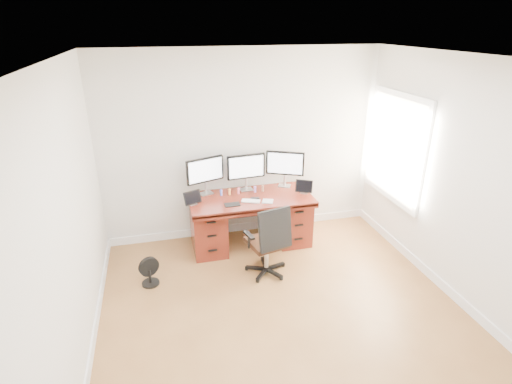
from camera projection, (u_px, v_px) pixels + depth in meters
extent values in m
plane|color=olive|center=(291.00, 329.00, 4.22)|extent=(4.50, 4.50, 0.00)
cube|color=silver|center=(243.00, 146.00, 5.69)|extent=(4.00, 0.10, 2.70)
cube|color=silver|center=(478.00, 193.00, 4.14)|extent=(0.10, 4.50, 2.70)
cube|color=white|center=(395.00, 148.00, 5.45)|extent=(0.04, 1.30, 1.50)
cube|color=white|center=(394.00, 148.00, 5.45)|extent=(0.01, 1.15, 1.35)
cube|color=#5D1D12|center=(251.00, 199.00, 5.54)|extent=(1.70, 0.80, 0.05)
cube|color=#5D1D12|center=(208.00, 227.00, 5.57)|extent=(0.45, 0.70, 0.70)
cube|color=#5D1D12|center=(290.00, 217.00, 5.85)|extent=(0.45, 0.70, 0.70)
cube|color=#49150D|center=(246.00, 204.00, 5.89)|extent=(0.74, 0.03, 0.40)
cylinder|color=black|center=(266.00, 269.00, 5.16)|extent=(0.62, 0.62, 0.07)
cylinder|color=silver|center=(266.00, 255.00, 5.08)|extent=(0.06, 0.06, 0.37)
cube|color=#331B0F|center=(267.00, 242.00, 5.00)|extent=(0.53, 0.52, 0.06)
cube|color=black|center=(275.00, 229.00, 4.73)|extent=(0.42, 0.14, 0.51)
cube|color=black|center=(249.00, 235.00, 4.83)|extent=(0.11, 0.23, 0.03)
cube|color=black|center=(284.00, 226.00, 5.05)|extent=(0.11, 0.23, 0.03)
cylinder|color=black|center=(151.00, 283.00, 4.93)|extent=(0.21, 0.21, 0.03)
cylinder|color=black|center=(150.00, 276.00, 4.89)|extent=(0.04, 0.04, 0.18)
cylinder|color=black|center=(149.00, 268.00, 4.84)|extent=(0.25, 0.15, 0.25)
cube|color=silver|center=(206.00, 193.00, 5.63)|extent=(0.22, 0.19, 0.01)
cylinder|color=silver|center=(206.00, 188.00, 5.60)|extent=(0.04, 0.04, 0.18)
cube|color=black|center=(205.00, 170.00, 5.49)|extent=(0.53, 0.21, 0.35)
cube|color=white|center=(206.00, 170.00, 5.48)|extent=(0.47, 0.17, 0.30)
cube|color=silver|center=(246.00, 189.00, 5.76)|extent=(0.19, 0.15, 0.01)
cylinder|color=silver|center=(246.00, 184.00, 5.73)|extent=(0.04, 0.04, 0.18)
cube|color=black|center=(246.00, 167.00, 5.63)|extent=(0.55, 0.08, 0.35)
cube|color=white|center=(246.00, 167.00, 5.61)|extent=(0.50, 0.05, 0.30)
cube|color=silver|center=(284.00, 186.00, 5.90)|extent=(0.22, 0.20, 0.01)
cylinder|color=silver|center=(285.00, 180.00, 5.86)|extent=(0.04, 0.04, 0.18)
cube|color=black|center=(285.00, 163.00, 5.76)|extent=(0.51, 0.27, 0.35)
cube|color=white|center=(285.00, 164.00, 5.74)|extent=(0.45, 0.22, 0.30)
cube|color=silver|center=(193.00, 204.00, 5.30)|extent=(0.12, 0.11, 0.01)
cube|color=black|center=(193.00, 198.00, 5.26)|extent=(0.25, 0.15, 0.17)
cube|color=silver|center=(304.00, 193.00, 5.65)|extent=(0.13, 0.12, 0.01)
cube|color=black|center=(304.00, 186.00, 5.62)|extent=(0.24, 0.18, 0.17)
cube|color=silver|center=(251.00, 201.00, 5.39)|extent=(0.27, 0.19, 0.01)
cube|color=silver|center=(268.00, 201.00, 5.38)|extent=(0.19, 0.19, 0.01)
cube|color=black|center=(232.00, 204.00, 5.29)|extent=(0.21, 0.13, 0.01)
cube|color=black|center=(255.00, 198.00, 5.48)|extent=(0.13, 0.08, 0.01)
cylinder|color=#475CDA|center=(221.00, 194.00, 5.56)|extent=(0.03, 0.03, 0.06)
sphere|color=#475CDA|center=(221.00, 191.00, 5.54)|extent=(0.04, 0.04, 0.04)
cylinder|color=orange|center=(230.00, 193.00, 5.59)|extent=(0.03, 0.03, 0.06)
sphere|color=orange|center=(229.00, 190.00, 5.57)|extent=(0.04, 0.04, 0.04)
cylinder|color=#ED6985|center=(238.00, 192.00, 5.61)|extent=(0.03, 0.03, 0.06)
sphere|color=#ED6985|center=(238.00, 189.00, 5.60)|extent=(0.04, 0.04, 0.04)
cylinder|color=#A479E6|center=(255.00, 190.00, 5.67)|extent=(0.03, 0.03, 0.06)
sphere|color=#A479E6|center=(255.00, 187.00, 5.65)|extent=(0.04, 0.04, 0.04)
cylinder|color=#99664F|center=(263.00, 189.00, 5.70)|extent=(0.03, 0.03, 0.06)
sphere|color=#99664F|center=(263.00, 187.00, 5.68)|extent=(0.04, 0.04, 0.04)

